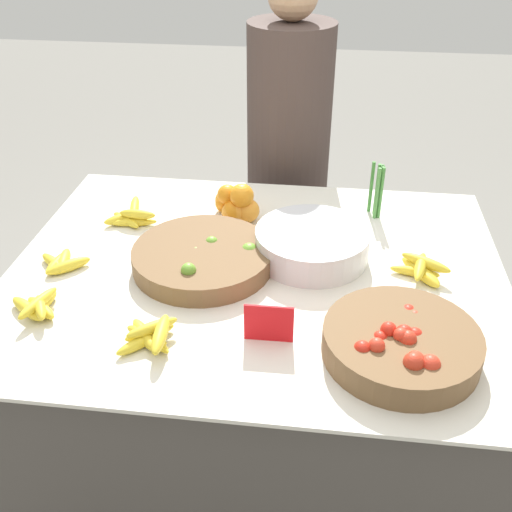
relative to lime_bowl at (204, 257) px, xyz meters
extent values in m
plane|color=gray|center=(0.16, -0.01, -0.81)|extent=(12.00, 12.00, 0.00)
cube|color=#4C4742|center=(0.16, -0.01, -0.43)|extent=(1.45, 1.15, 0.77)
cube|color=silver|center=(0.16, -0.01, -0.04)|extent=(1.51, 1.20, 0.01)
cylinder|color=brown|center=(0.00, 0.00, 0.00)|extent=(0.43, 0.43, 0.06)
sphere|color=#6BA333|center=(0.00, 0.07, -0.01)|extent=(0.05, 0.05, 0.05)
sphere|color=#6BA333|center=(0.09, -0.05, -0.01)|extent=(0.04, 0.04, 0.04)
sphere|color=#6BA333|center=(-0.02, 0.00, 0.01)|extent=(0.05, 0.05, 0.05)
sphere|color=#6BA333|center=(0.02, 0.05, 0.02)|extent=(0.04, 0.04, 0.04)
sphere|color=#89BC42|center=(-0.07, 0.11, 0.01)|extent=(0.05, 0.05, 0.05)
sphere|color=#6BA333|center=(-0.02, -0.13, 0.03)|extent=(0.04, 0.04, 0.04)
sphere|color=#6BA333|center=(0.01, 0.07, 0.00)|extent=(0.04, 0.04, 0.04)
sphere|color=#6BA333|center=(0.14, 0.03, 0.01)|extent=(0.06, 0.06, 0.06)
sphere|color=#7AB238|center=(0.12, -0.06, 0.00)|extent=(0.05, 0.05, 0.05)
sphere|color=#7AB238|center=(-0.01, 0.00, -0.01)|extent=(0.04, 0.04, 0.04)
cylinder|color=brown|center=(0.57, -0.34, 0.00)|extent=(0.39, 0.39, 0.07)
sphere|color=red|center=(0.62, -0.44, 0.04)|extent=(0.05, 0.05, 0.05)
sphere|color=red|center=(0.56, -0.36, 0.05)|extent=(0.04, 0.04, 0.04)
sphere|color=red|center=(0.57, -0.34, 0.04)|extent=(0.04, 0.04, 0.04)
sphere|color=red|center=(0.59, -0.44, 0.04)|extent=(0.04, 0.04, 0.04)
sphere|color=red|center=(0.53, -0.34, 0.05)|extent=(0.04, 0.04, 0.04)
sphere|color=red|center=(0.47, -0.41, 0.03)|extent=(0.04, 0.04, 0.04)
sphere|color=red|center=(0.58, -0.45, 0.04)|extent=(0.05, 0.05, 0.05)
sphere|color=red|center=(0.51, -0.36, 0.03)|extent=(0.04, 0.04, 0.04)
sphere|color=red|center=(0.57, -0.35, 0.00)|extent=(0.05, 0.05, 0.05)
sphere|color=red|center=(0.50, -0.40, 0.05)|extent=(0.04, 0.04, 0.04)
sphere|color=red|center=(0.57, -0.36, 0.04)|extent=(0.04, 0.04, 0.04)
sphere|color=red|center=(0.57, -0.31, 0.02)|extent=(0.04, 0.04, 0.04)
sphere|color=red|center=(0.60, -0.33, 0.03)|extent=(0.05, 0.05, 0.05)
sphere|color=red|center=(0.60, -0.25, 0.02)|extent=(0.04, 0.04, 0.04)
sphere|color=red|center=(0.59, -0.23, 0.02)|extent=(0.05, 0.05, 0.05)
sphere|color=orange|center=(0.00, 0.35, 0.00)|extent=(0.07, 0.07, 0.07)
sphere|color=orange|center=(0.04, 0.28, 0.00)|extent=(0.07, 0.07, 0.07)
sphere|color=orange|center=(0.01, 0.36, 0.01)|extent=(0.08, 0.08, 0.08)
sphere|color=orange|center=(0.05, 0.29, 0.01)|extent=(0.08, 0.08, 0.08)
sphere|color=orange|center=(0.09, 0.29, 0.01)|extent=(0.08, 0.08, 0.08)
sphere|color=orange|center=(0.06, 0.29, 0.01)|extent=(0.08, 0.08, 0.08)
sphere|color=orange|center=(0.08, 0.29, 0.07)|extent=(0.08, 0.08, 0.08)
sphere|color=orange|center=(0.02, 0.32, 0.05)|extent=(0.07, 0.07, 0.07)
cylinder|color=silver|center=(0.32, 0.09, 0.02)|extent=(0.35, 0.35, 0.09)
cube|color=red|center=(0.23, -0.32, 0.02)|extent=(0.13, 0.01, 0.11)
cylinder|color=#4C8E42|center=(0.53, 0.40, 0.06)|extent=(0.01, 0.01, 0.19)
cylinder|color=#4C8E42|center=(0.53, 0.37, 0.06)|extent=(0.01, 0.01, 0.19)
cylinder|color=#428438|center=(0.54, 0.40, 0.06)|extent=(0.01, 0.01, 0.19)
cylinder|color=#428438|center=(0.54, 0.39, 0.06)|extent=(0.01, 0.01, 0.19)
cylinder|color=#428438|center=(0.55, 0.38, 0.06)|extent=(0.01, 0.01, 0.19)
cylinder|color=#428438|center=(0.51, 0.42, 0.06)|extent=(0.01, 0.01, 0.19)
ellipsoid|color=yellow|center=(0.64, 0.02, -0.02)|extent=(0.15, 0.05, 0.03)
ellipsoid|color=yellow|center=(0.67, -0.01, -0.02)|extent=(0.09, 0.11, 0.03)
ellipsoid|color=yellow|center=(0.65, 0.02, -0.01)|extent=(0.12, 0.15, 0.04)
ellipsoid|color=yellow|center=(0.66, 0.05, -0.02)|extent=(0.13, 0.07, 0.03)
ellipsoid|color=yellow|center=(0.65, 0.01, 0.01)|extent=(0.07, 0.16, 0.03)
ellipsoid|color=yellow|center=(0.67, 0.03, 0.01)|extent=(0.15, 0.11, 0.03)
ellipsoid|color=yellow|center=(-0.06, -0.37, -0.02)|extent=(0.13, 0.13, 0.03)
ellipsoid|color=yellow|center=(-0.08, -0.36, -0.01)|extent=(0.11, 0.13, 0.03)
ellipsoid|color=yellow|center=(-0.08, -0.36, -0.02)|extent=(0.13, 0.08, 0.03)
ellipsoid|color=yellow|center=(-0.09, -0.40, -0.02)|extent=(0.11, 0.11, 0.03)
ellipsoid|color=yellow|center=(-0.07, -0.35, -0.02)|extent=(0.13, 0.10, 0.03)
ellipsoid|color=yellow|center=(-0.06, -0.36, 0.01)|extent=(0.13, 0.11, 0.03)
ellipsoid|color=yellow|center=(-0.03, -0.39, 0.01)|extent=(0.04, 0.15, 0.03)
ellipsoid|color=yellow|center=(-0.32, 0.22, -0.02)|extent=(0.13, 0.11, 0.03)
ellipsoid|color=yellow|center=(-0.29, 0.21, -0.02)|extent=(0.16, 0.06, 0.03)
ellipsoid|color=yellow|center=(-0.33, 0.23, -0.01)|extent=(0.13, 0.11, 0.03)
ellipsoid|color=yellow|center=(-0.30, 0.24, -0.02)|extent=(0.12, 0.07, 0.03)
ellipsoid|color=yellow|center=(-0.27, 0.22, 0.01)|extent=(0.13, 0.04, 0.03)
ellipsoid|color=yellow|center=(-0.30, 0.28, 0.01)|extent=(0.06, 0.15, 0.03)
ellipsoid|color=yellow|center=(-0.46, -0.07, -0.02)|extent=(0.12, 0.10, 0.03)
ellipsoid|color=yellow|center=(-0.44, -0.06, -0.02)|extent=(0.05, 0.13, 0.03)
ellipsoid|color=yellow|center=(-0.43, -0.05, -0.01)|extent=(0.06, 0.14, 0.03)
ellipsoid|color=yellow|center=(-0.40, -0.08, -0.01)|extent=(0.12, 0.12, 0.04)
ellipsoid|color=yellow|center=(-0.40, -0.27, -0.02)|extent=(0.06, 0.12, 0.03)
ellipsoid|color=yellow|center=(-0.43, -0.30, -0.01)|extent=(0.14, 0.11, 0.04)
ellipsoid|color=yellow|center=(-0.40, -0.29, -0.01)|extent=(0.12, 0.10, 0.04)
ellipsoid|color=yellow|center=(-0.40, -0.30, 0.01)|extent=(0.07, 0.15, 0.03)
ellipsoid|color=yellow|center=(-0.38, -0.31, 0.01)|extent=(0.08, 0.11, 0.03)
cylinder|color=#473833|center=(0.19, 0.91, -0.15)|extent=(0.35, 0.35, 1.32)
camera|label=1|loc=(0.35, -1.51, 0.99)|focal=42.00mm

